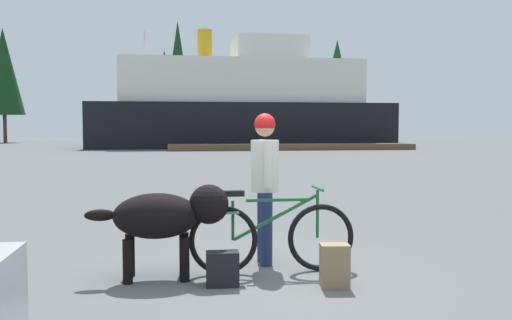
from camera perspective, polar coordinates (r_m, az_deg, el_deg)
ground_plane at (r=5.93m, az=0.94°, el=-11.99°), size 160.00×160.00×0.00m
bicycle at (r=6.08m, az=1.59°, el=-7.76°), size 1.80×0.44×0.92m
person_cyclist at (r=6.41m, az=0.90°, el=-1.36°), size 0.32×0.53×1.72m
dog at (r=5.90m, az=-8.99°, el=-5.59°), size 1.47×0.55×0.97m
backpack at (r=5.65m, az=7.98°, el=-10.57°), size 0.30×0.23×0.43m
handbag_pannier at (r=5.65m, az=-3.42°, el=-10.97°), size 0.33×0.19×0.34m
dock_pier at (r=37.54m, az=3.65°, el=1.34°), size 16.36×2.49×0.40m
ferry_boat at (r=43.32m, az=-1.55°, el=5.50°), size 22.01×8.91×8.84m
sailboat_moored at (r=44.27m, az=-11.13°, el=2.02°), size 6.37×1.78×8.87m
pine_tree_far_left at (r=59.15m, az=-24.25°, el=8.21°), size 3.75×3.75×10.92m
pine_tree_center at (r=57.63m, az=-7.93°, el=9.13°), size 2.89×2.89×12.13m
pine_tree_far_right at (r=56.39m, az=8.22°, el=8.04°), size 3.68×3.68×10.07m
pine_tree_mid_back at (r=60.10m, az=-9.27°, el=7.52°), size 3.15×3.15×9.49m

